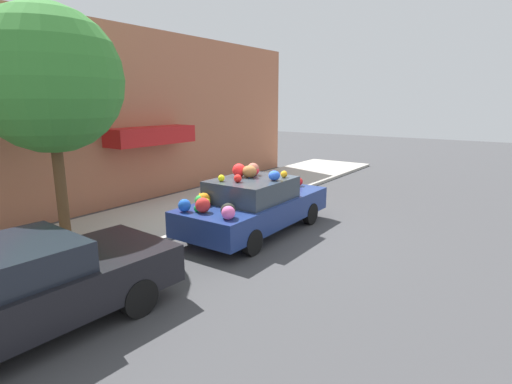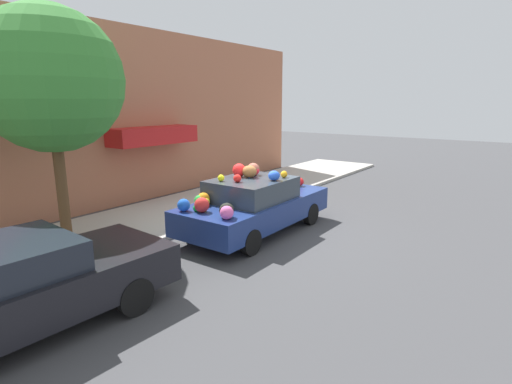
% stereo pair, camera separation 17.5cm
% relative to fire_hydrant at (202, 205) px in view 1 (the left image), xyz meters
% --- Properties ---
extents(ground_plane, '(60.00, 60.00, 0.00)m').
position_rel_fire_hydrant_xyz_m(ground_plane, '(0.09, -1.56, -0.45)').
color(ground_plane, '#424244').
extents(sidewalk_curb, '(24.00, 3.20, 0.11)m').
position_rel_fire_hydrant_xyz_m(sidewalk_curb, '(0.09, 1.14, -0.40)').
color(sidewalk_curb, '#B2ADA3').
rests_on(sidewalk_curb, ground).
extents(building_facade, '(18.00, 1.20, 5.55)m').
position_rel_fire_hydrant_xyz_m(building_facade, '(0.13, 3.36, 2.29)').
color(building_facade, '#B26B4C').
rests_on(building_facade, ground).
extents(street_tree, '(3.10, 3.10, 5.14)m').
position_rel_fire_hydrant_xyz_m(street_tree, '(-3.24, 1.24, 3.23)').
color(street_tree, brown).
rests_on(street_tree, sidewalk_curb).
extents(fire_hydrant, '(0.20, 0.20, 0.70)m').
position_rel_fire_hydrant_xyz_m(fire_hydrant, '(0.00, 0.00, 0.00)').
color(fire_hydrant, gold).
rests_on(fire_hydrant, sidewalk_curb).
extents(art_car, '(4.40, 1.88, 1.73)m').
position_rel_fire_hydrant_xyz_m(art_car, '(0.02, -1.75, 0.29)').
color(art_car, navy).
rests_on(art_car, ground).
extents(parked_car_plain, '(4.69, 2.06, 1.37)m').
position_rel_fire_hydrant_xyz_m(parked_car_plain, '(-5.71, -1.73, 0.26)').
color(parked_car_plain, black).
rests_on(parked_car_plain, ground).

